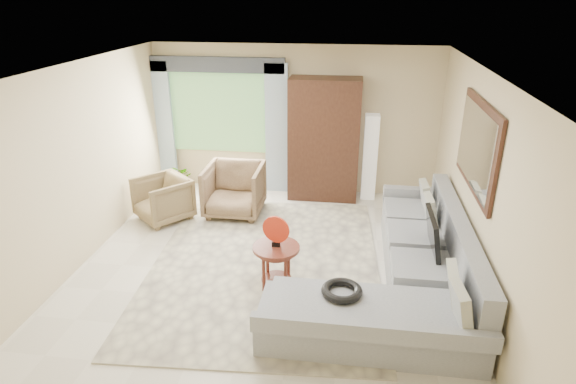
# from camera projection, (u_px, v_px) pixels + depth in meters

# --- Properties ---
(ground) EXTENTS (6.00, 6.00, 0.00)m
(ground) POSITION_uv_depth(u_px,v_px,m) (265.00, 276.00, 6.24)
(ground) COLOR silver
(ground) RESTS_ON ground
(area_rug) EXTENTS (3.23, 4.17, 0.02)m
(area_rug) POSITION_uv_depth(u_px,v_px,m) (266.00, 264.00, 6.49)
(area_rug) COLOR beige
(area_rug) RESTS_ON ground
(sectional_sofa) EXTENTS (2.30, 3.46, 0.90)m
(sectional_sofa) POSITION_uv_depth(u_px,v_px,m) (409.00, 275.00, 5.74)
(sectional_sofa) COLOR #A0A4A8
(sectional_sofa) RESTS_ON ground
(tv_screen) EXTENTS (0.14, 0.74, 0.48)m
(tv_screen) POSITION_uv_depth(u_px,v_px,m) (433.00, 233.00, 5.79)
(tv_screen) COLOR black
(tv_screen) RESTS_ON sectional_sofa
(garden_hose) EXTENTS (0.43, 0.43, 0.09)m
(garden_hose) POSITION_uv_depth(u_px,v_px,m) (342.00, 291.00, 4.98)
(garden_hose) COLOR black
(garden_hose) RESTS_ON sectional_sofa
(coffee_table) EXTENTS (0.57, 0.57, 0.57)m
(coffee_table) POSITION_uv_depth(u_px,v_px,m) (276.00, 266.00, 5.89)
(coffee_table) COLOR #551E16
(coffee_table) RESTS_ON ground
(red_disc) EXTENTS (0.34, 0.11, 0.34)m
(red_disc) POSITION_uv_depth(u_px,v_px,m) (276.00, 229.00, 5.70)
(red_disc) COLOR red
(red_disc) RESTS_ON coffee_table
(armchair_left) EXTENTS (1.08, 1.08, 0.71)m
(armchair_left) POSITION_uv_depth(u_px,v_px,m) (163.00, 199.00, 7.64)
(armchair_left) COLOR olive
(armchair_left) RESTS_ON ground
(armchair_right) EXTENTS (0.90, 0.93, 0.84)m
(armchair_right) POSITION_uv_depth(u_px,v_px,m) (234.00, 190.00, 7.81)
(armchair_right) COLOR olive
(armchair_right) RESTS_ON ground
(potted_plant) EXTENTS (0.59, 0.56, 0.52)m
(potted_plant) POSITION_uv_depth(u_px,v_px,m) (182.00, 178.00, 8.74)
(potted_plant) COLOR #999999
(potted_plant) RESTS_ON ground
(armoire) EXTENTS (1.20, 0.55, 2.10)m
(armoire) POSITION_uv_depth(u_px,v_px,m) (324.00, 140.00, 8.24)
(armoire) COLOR black
(armoire) RESTS_ON ground
(floor_lamp) EXTENTS (0.24, 0.24, 1.50)m
(floor_lamp) POSITION_uv_depth(u_px,v_px,m) (370.00, 157.00, 8.31)
(floor_lamp) COLOR silver
(floor_lamp) RESTS_ON ground
(window) EXTENTS (1.80, 0.04, 1.40)m
(window) POSITION_uv_depth(u_px,v_px,m) (219.00, 113.00, 8.57)
(window) COLOR #669E59
(window) RESTS_ON wall_back
(curtain_left) EXTENTS (0.40, 0.08, 2.30)m
(curtain_left) POSITION_uv_depth(u_px,v_px,m) (162.00, 126.00, 8.72)
(curtain_left) COLOR #9EB7CC
(curtain_left) RESTS_ON ground
(curtain_right) EXTENTS (0.40, 0.08, 2.30)m
(curtain_right) POSITION_uv_depth(u_px,v_px,m) (277.00, 130.00, 8.46)
(curtain_right) COLOR #9EB7CC
(curtain_right) RESTS_ON ground
(valance) EXTENTS (2.40, 0.12, 0.26)m
(valance) POSITION_uv_depth(u_px,v_px,m) (215.00, 65.00, 8.18)
(valance) COLOR #1E232D
(valance) RESTS_ON wall_back
(wall_mirror) EXTENTS (0.05, 1.70, 1.05)m
(wall_mirror) POSITION_uv_depth(u_px,v_px,m) (477.00, 146.00, 5.57)
(wall_mirror) COLOR black
(wall_mirror) RESTS_ON wall_right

